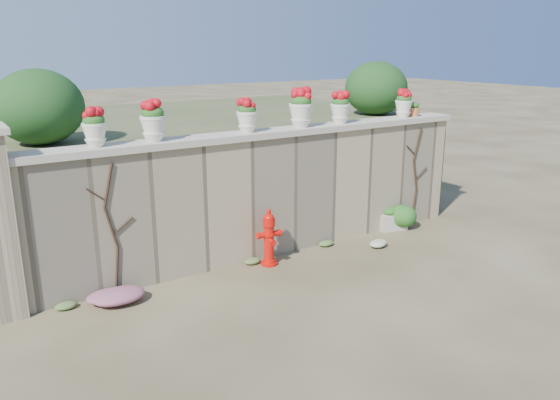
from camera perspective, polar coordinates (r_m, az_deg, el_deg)
ground at (r=8.05m, az=5.70°, el=-9.35°), size 80.00×80.00×0.00m
stone_wall at (r=9.08m, az=-1.20°, el=0.43°), size 8.00×0.40×2.00m
wall_cap at (r=8.86m, az=-1.24°, el=6.98°), size 8.10×0.52×0.10m
raised_fill at (r=11.85m, az=-9.40°, el=3.88°), size 9.00×6.00×2.00m
back_shrub_left at (r=8.80m, az=-23.93°, el=8.87°), size 1.30×1.30×1.10m
back_shrub_right at (r=11.81m, az=10.00°, el=11.42°), size 1.30×1.30×1.10m
vine_left at (r=7.86m, az=-17.13°, el=-2.84°), size 0.60×0.04×1.91m
vine_right at (r=10.93m, az=13.99°, el=2.56°), size 0.60×0.04×1.91m
fire_hydrant at (r=8.71m, az=-1.16°, el=-3.90°), size 0.41×0.29×0.94m
planter_box at (r=10.70m, az=11.64°, el=-1.95°), size 0.59×0.43×0.44m
green_shrub at (r=10.78m, az=13.04°, el=-1.38°), size 0.63×0.57×0.60m
magenta_clump at (r=7.89m, az=-16.79°, el=-9.47°), size 0.98×0.65×0.26m
white_flowers at (r=9.75m, az=10.37°, el=-4.41°), size 0.45×0.36×0.16m
urn_pot_0 at (r=7.75m, az=-18.82°, el=7.16°), size 0.33×0.33×0.52m
urn_pot_1 at (r=7.98m, az=-13.13°, el=8.04°), size 0.37×0.37×0.58m
urn_pot_2 at (r=8.62m, az=-3.46°, el=8.79°), size 0.33×0.33×0.52m
urn_pot_3 at (r=9.16m, az=2.19°, el=9.54°), size 0.40×0.40×0.63m
urn_pot_4 at (r=9.67m, az=6.32°, el=9.54°), size 0.35×0.35×0.54m
urn_pot_5 at (r=10.70m, az=12.80°, el=9.78°), size 0.33×0.33×0.51m
terracotta_pot at (r=10.92m, az=13.83°, el=9.13°), size 0.22×0.22×0.26m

